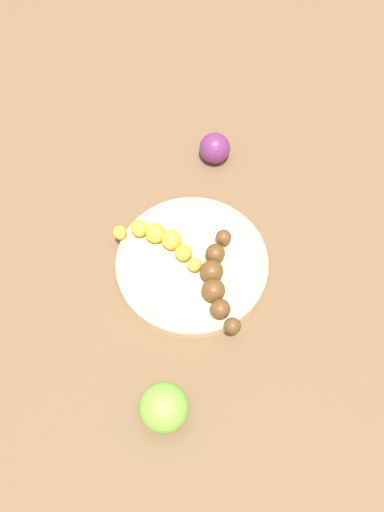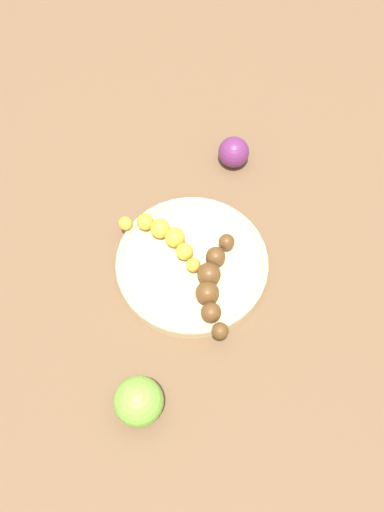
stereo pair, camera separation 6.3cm
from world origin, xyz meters
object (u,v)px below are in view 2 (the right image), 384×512
object	(u,v)px
banana_overripe	(212,284)
apple_green	(139,401)
plum_purple	(234,152)
banana_spotted	(165,236)
fruit_bowl	(192,264)

from	to	relation	value
banana_overripe	apple_green	distance (m)	0.20
plum_purple	banana_spotted	bearing A→B (deg)	-83.45
fruit_bowl	apple_green	size ratio (longest dim) A/B	3.45
banana_spotted	banana_overripe	distance (m)	0.11
banana_spotted	banana_overripe	size ratio (longest dim) A/B	1.05
apple_green	banana_overripe	bearing A→B (deg)	99.85
banana_overripe	apple_green	xyz separation A→B (m)	(0.03, -0.20, -0.00)
plum_purple	apple_green	bearing A→B (deg)	-68.19
fruit_bowl	banana_spotted	xyz separation A→B (m)	(-0.06, 0.00, 0.02)
fruit_bowl	banana_overripe	size ratio (longest dim) A/B	1.65
fruit_bowl	apple_green	world-z (taller)	apple_green
banana_overripe	fruit_bowl	bearing A→B (deg)	-51.29
banana_spotted	plum_purple	bearing A→B (deg)	0.41
apple_green	fruit_bowl	bearing A→B (deg)	112.20
fruit_bowl	banana_overripe	xyz separation A→B (m)	(0.05, -0.01, 0.02)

